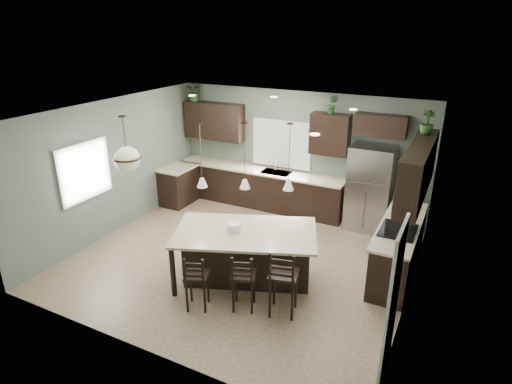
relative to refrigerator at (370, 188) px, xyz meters
The scene contains 33 objects.
ground 3.15m from the refrigerator, 126.68° to the right, with size 6.00×6.00×0.00m, color #9E8466.
pantry_door 4.14m from the refrigerator, 73.52° to the right, with size 0.04×0.82×2.04m, color white.
window_back 2.31m from the refrigerator, behind, with size 1.35×0.02×1.00m, color white.
window_left 5.80m from the refrigerator, 146.08° to the right, with size 0.02×1.10×1.00m, color white.
left_return_cabs 4.58m from the refrigerator, behind, with size 0.60×0.90×0.90m, color black.
left_return_countertop 4.54m from the refrigerator, behind, with size 0.66×0.96×0.04m, color beige.
back_lower_cabs 2.69m from the refrigerator, behind, with size 4.20×0.60×0.90m, color black.
back_countertop 2.65m from the refrigerator, behind, with size 4.20×0.66×0.04m, color beige.
sink_inset 2.20m from the refrigerator, behind, with size 0.70×0.45×0.01m, color gray.
faucet 2.21m from the refrigerator, behind, with size 0.02×0.02×0.28m, color silver.
back_upper_left 4.09m from the refrigerator, behind, with size 1.55×0.34×0.90m, color black.
back_upper_right 1.44m from the refrigerator, behind, with size 0.85×0.34×0.90m, color black.
fridge_header 1.34m from the refrigerator, 73.19° to the left, with size 1.05×0.34×0.45m, color black.
right_lower_cabs 1.85m from the refrigerator, 59.78° to the right, with size 0.60×2.35×0.90m, color black.
right_countertop 1.78m from the refrigerator, 60.34° to the right, with size 0.66×2.35×0.04m, color beige.
cooktop 2.02m from the refrigerator, 64.20° to the right, with size 0.58×0.75×0.02m, color black.
wall_oven_front 1.97m from the refrigerator, 71.91° to the right, with size 0.01×0.72×0.60m, color gray.
right_upper_cabs 2.12m from the refrigerator, 56.31° to the right, with size 0.34×2.35×0.90m, color black.
microwave 2.16m from the refrigerator, 61.70° to the right, with size 0.40×0.75×0.40m, color gray.
refrigerator is the anchor object (origin of this frame).
kitchen_island 3.33m from the refrigerator, 115.51° to the right, with size 2.37×1.35×0.92m, color black.
serving_dish 3.45m from the refrigerator, 117.78° to the right, with size 0.24×0.24×0.14m, color white.
bar_stool_left 4.40m from the refrigerator, 112.91° to the right, with size 0.36×0.36×0.96m, color black.
bar_stool_center 3.89m from the refrigerator, 105.80° to the right, with size 0.37×0.37×0.99m, color black.
bar_stool_right 3.61m from the refrigerator, 97.37° to the right, with size 0.42×0.42×1.13m, color black.
pendant_left 4.06m from the refrigerator, 122.66° to the right, with size 0.17×0.17×1.10m, color white, non-canonical shape.
pendant_center 3.55m from the refrigerator, 115.51° to the right, with size 0.17×0.17×1.10m, color silver, non-canonical shape.
pendant_right 3.12m from the refrigerator, 105.78° to the right, with size 0.17×0.17×1.10m, color white, non-canonical shape.
chandelier 5.06m from the refrigerator, 134.77° to the right, with size 0.48×0.48×0.97m, color beige, non-canonical shape.
plant_back_left 4.77m from the refrigerator, behind, with size 0.42×0.37×0.47m, color #2F4F22.
plant_back_right 1.95m from the refrigerator, behind, with size 0.22×0.18×0.40m, color #305A27.
plant_right_wall 2.12m from the refrigerator, 39.74° to the right, with size 0.23×0.23×0.41m, color #315023.
room_shell 3.11m from the refrigerator, 126.68° to the right, with size 6.00×6.00×6.00m.
Camera 1 is at (3.45, -6.23, 4.20)m, focal length 30.00 mm.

